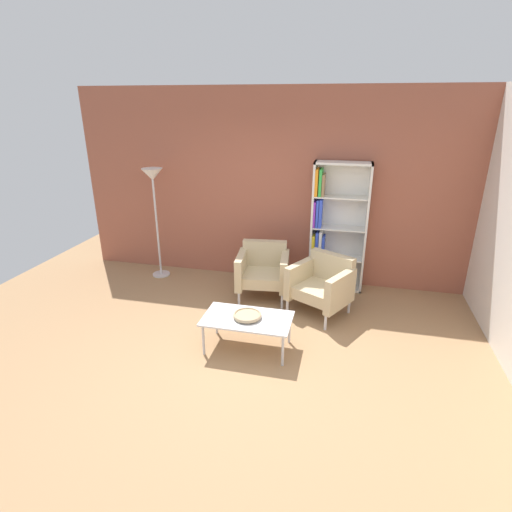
% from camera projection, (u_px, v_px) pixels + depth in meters
% --- Properties ---
extents(ground_plane, '(8.32, 8.32, 0.00)m').
position_uv_depth(ground_plane, '(237.00, 364.00, 4.40)').
color(ground_plane, '#9E7751').
extents(brick_back_panel, '(6.40, 0.12, 2.90)m').
position_uv_depth(brick_back_panel, '(280.00, 188.00, 6.11)').
color(brick_back_panel, '#9E5642').
rests_on(brick_back_panel, ground_plane).
extents(bookshelf_tall, '(0.80, 0.30, 1.90)m').
position_uv_depth(bookshelf_tall, '(332.00, 228.00, 5.92)').
color(bookshelf_tall, silver).
rests_on(bookshelf_tall, ground_plane).
extents(coffee_table_low, '(1.00, 0.56, 0.40)m').
position_uv_depth(coffee_table_low, '(247.00, 320.00, 4.55)').
color(coffee_table_low, silver).
rests_on(coffee_table_low, ground_plane).
extents(decorative_bowl, '(0.32, 0.32, 0.05)m').
position_uv_depth(decorative_bowl, '(247.00, 315.00, 4.52)').
color(decorative_bowl, tan).
rests_on(decorative_bowl, coffee_table_low).
extents(armchair_by_bookshelf, '(0.79, 0.73, 0.78)m').
position_uv_depth(armchair_by_bookshelf, '(263.00, 270.00, 5.79)').
color(armchair_by_bookshelf, '#C6B289').
rests_on(armchair_by_bookshelf, ground_plane).
extents(armchair_near_window, '(0.93, 0.90, 0.78)m').
position_uv_depth(armchair_near_window, '(322.00, 284.00, 5.34)').
color(armchair_near_window, '#C6B289').
rests_on(armchair_near_window, ground_plane).
extents(floor_lamp_torchiere, '(0.32, 0.32, 1.74)m').
position_uv_depth(floor_lamp_torchiere, '(153.00, 188.00, 6.13)').
color(floor_lamp_torchiere, silver).
rests_on(floor_lamp_torchiere, ground_plane).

